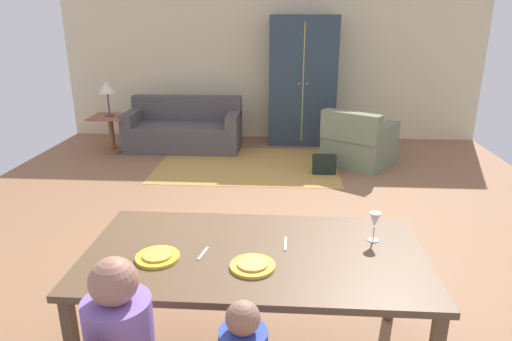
% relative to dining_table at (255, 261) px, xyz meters
% --- Properties ---
extents(ground_plane, '(7.20, 6.73, 0.02)m').
position_rel_dining_table_xyz_m(ground_plane, '(-0.12, 2.26, -0.71)').
color(ground_plane, '#8C6142').
extents(back_wall, '(7.20, 0.10, 2.70)m').
position_rel_dining_table_xyz_m(back_wall, '(-0.12, 5.68, 0.65)').
color(back_wall, beige).
rests_on(back_wall, ground_plane).
extents(dining_table, '(1.98, 1.04, 0.76)m').
position_rel_dining_table_xyz_m(dining_table, '(0.00, 0.00, 0.00)').
color(dining_table, brown).
rests_on(dining_table, ground_plane).
extents(plate_near_man, '(0.25, 0.25, 0.02)m').
position_rel_dining_table_xyz_m(plate_near_man, '(-0.54, -0.12, 0.07)').
color(plate_near_man, yellow).
rests_on(plate_near_man, dining_table).
extents(pizza_near_man, '(0.17, 0.17, 0.01)m').
position_rel_dining_table_xyz_m(pizza_near_man, '(-0.54, -0.12, 0.09)').
color(pizza_near_man, gold).
rests_on(pizza_near_man, plate_near_man).
extents(plate_near_child, '(0.25, 0.25, 0.02)m').
position_rel_dining_table_xyz_m(plate_near_child, '(-0.00, -0.18, 0.07)').
color(plate_near_child, yellow).
rests_on(plate_near_child, dining_table).
extents(pizza_near_child, '(0.17, 0.17, 0.01)m').
position_rel_dining_table_xyz_m(pizza_near_child, '(-0.00, -0.18, 0.09)').
color(pizza_near_child, gold).
rests_on(pizza_near_child, plate_near_child).
extents(wine_glass, '(0.07, 0.07, 0.19)m').
position_rel_dining_table_xyz_m(wine_glass, '(0.71, 0.18, 0.20)').
color(wine_glass, silver).
rests_on(wine_glass, dining_table).
extents(fork, '(0.05, 0.15, 0.01)m').
position_rel_dining_table_xyz_m(fork, '(-0.30, -0.05, 0.07)').
color(fork, silver).
rests_on(fork, dining_table).
extents(knife, '(0.02, 0.17, 0.01)m').
position_rel_dining_table_xyz_m(knife, '(0.18, 0.10, 0.07)').
color(knife, silver).
rests_on(knife, dining_table).
extents(area_rug, '(2.60, 1.80, 0.01)m').
position_rel_dining_table_xyz_m(area_rug, '(-0.38, 3.94, -0.69)').
color(area_rug, '#B88842').
rests_on(area_rug, ground_plane).
extents(couch, '(1.83, 0.86, 0.82)m').
position_rel_dining_table_xyz_m(couch, '(-1.49, 4.80, -0.39)').
color(couch, '#4D4A4B').
rests_on(couch, ground_plane).
extents(armchair, '(1.18, 1.19, 0.82)m').
position_rel_dining_table_xyz_m(armchair, '(1.23, 4.09, -0.38)').
color(armchair, slate).
rests_on(armchair, ground_plane).
extents(armoire, '(1.10, 0.59, 2.10)m').
position_rel_dining_table_xyz_m(armoire, '(0.43, 5.29, 0.35)').
color(armoire, '#2A3B49').
rests_on(armoire, ground_plane).
extents(side_table, '(0.56, 0.56, 0.58)m').
position_rel_dining_table_xyz_m(side_table, '(-2.62, 4.54, -0.32)').
color(side_table, brown).
rests_on(side_table, ground_plane).
extents(table_lamp, '(0.26, 0.26, 0.54)m').
position_rel_dining_table_xyz_m(table_lamp, '(-2.62, 4.54, 0.31)').
color(table_lamp, '#563543').
rests_on(table_lamp, side_table).
extents(handbag, '(0.32, 0.16, 0.26)m').
position_rel_dining_table_xyz_m(handbag, '(0.71, 3.64, -0.57)').
color(handbag, black).
rests_on(handbag, ground_plane).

